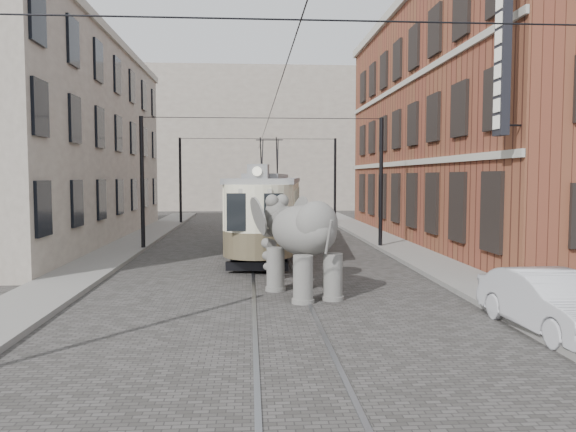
{
  "coord_description": "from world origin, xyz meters",
  "views": [
    {
      "loc": [
        -0.82,
        -19.65,
        3.33
      ],
      "look_at": [
        0.37,
        -2.11,
        2.1
      ],
      "focal_mm": 35.32,
      "sensor_mm": 36.0,
      "label": 1
    }
  ],
  "objects": [
    {
      "name": "stucco_building",
      "position": [
        -11.0,
        10.0,
        5.0
      ],
      "size": [
        7.0,
        24.0,
        10.0
      ],
      "primitive_type": "cube",
      "color": "gray",
      "rests_on": "ground"
    },
    {
      "name": "catenary",
      "position": [
        -0.2,
        5.0,
        3.0
      ],
      "size": [
        11.0,
        30.2,
        6.0
      ],
      "primitive_type": null,
      "color": "black",
      "rests_on": "ground"
    },
    {
      "name": "sidewalk_right",
      "position": [
        6.0,
        0.0,
        0.07
      ],
      "size": [
        2.0,
        60.0,
        0.15
      ],
      "primitive_type": "cube",
      "color": "slate",
      "rests_on": "ground"
    },
    {
      "name": "distant_block",
      "position": [
        0.0,
        40.0,
        7.0
      ],
      "size": [
        28.0,
        10.0,
        14.0
      ],
      "primitive_type": "cube",
      "color": "gray",
      "rests_on": "ground"
    },
    {
      "name": "parked_car",
      "position": [
        5.56,
        -8.14,
        0.66
      ],
      "size": [
        1.65,
        4.06,
        1.31
      ],
      "primitive_type": "imported",
      "rotation": [
        0.0,
        0.0,
        0.06
      ],
      "color": "silver",
      "rests_on": "ground"
    },
    {
      "name": "tram",
      "position": [
        0.07,
        5.79,
        2.5
      ],
      "size": [
        3.91,
        12.82,
        5.01
      ],
      "primitive_type": null,
      "rotation": [
        0.0,
        0.0,
        -0.1
      ],
      "color": "beige",
      "rests_on": "ground"
    },
    {
      "name": "elephant",
      "position": [
        0.67,
        -4.0,
        1.41
      ],
      "size": [
        4.03,
        5.2,
        2.81
      ],
      "primitive_type": null,
      "rotation": [
        0.0,
        0.0,
        0.37
      ],
      "color": "#5D5A56",
      "rests_on": "ground"
    },
    {
      "name": "tram_rails",
      "position": [
        0.0,
        0.0,
        0.01
      ],
      "size": [
        1.54,
        80.0,
        0.02
      ],
      "primitive_type": null,
      "color": "slate",
      "rests_on": "ground"
    },
    {
      "name": "sidewalk_left",
      "position": [
        -6.5,
        0.0,
        0.07
      ],
      "size": [
        2.0,
        60.0,
        0.15
      ],
      "primitive_type": "cube",
      "color": "slate",
      "rests_on": "ground"
    },
    {
      "name": "brick_building",
      "position": [
        11.0,
        9.0,
        6.0
      ],
      "size": [
        8.0,
        26.0,
        12.0
      ],
      "primitive_type": "cube",
      "color": "brown",
      "rests_on": "ground"
    },
    {
      "name": "ground",
      "position": [
        0.0,
        0.0,
        0.0
      ],
      "size": [
        120.0,
        120.0,
        0.0
      ],
      "primitive_type": "plane",
      "color": "#454240"
    }
  ]
}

